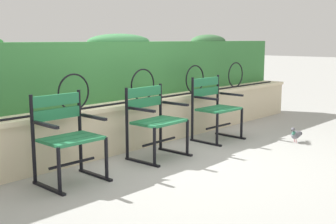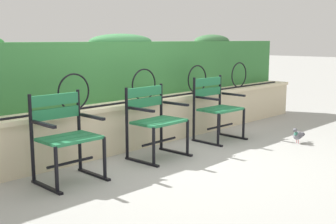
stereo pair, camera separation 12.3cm
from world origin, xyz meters
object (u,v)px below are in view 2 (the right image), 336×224
object	(u,v)px
park_chair_centre	(154,119)
park_chair_right	(216,107)
pigeon_near_chairs	(298,135)
park_chair_left	(65,135)

from	to	relation	value
park_chair_centre	park_chair_right	bearing A→B (deg)	1.20
park_chair_centre	pigeon_near_chairs	xyz separation A→B (m)	(1.83, -0.91, -0.35)
pigeon_near_chairs	park_chair_centre	bearing A→B (deg)	153.44
park_chair_centre	park_chair_right	distance (m)	1.23
park_chair_left	pigeon_near_chairs	xyz separation A→B (m)	(3.05, -0.92, -0.35)
park_chair_left	pigeon_near_chairs	world-z (taller)	park_chair_left
park_chair_left	park_chair_right	distance (m)	2.45
park_chair_left	park_chair_right	bearing A→B (deg)	0.35
park_chair_left	pigeon_near_chairs	size ratio (longest dim) A/B	3.04
park_chair_left	park_chair_centre	xyz separation A→B (m)	(1.22, -0.01, -0.00)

